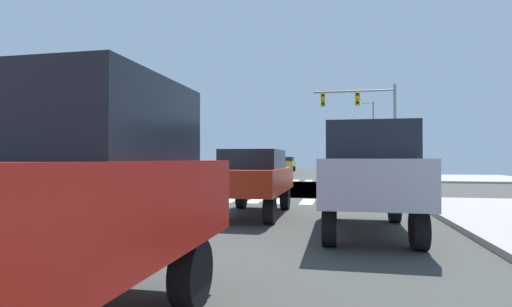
% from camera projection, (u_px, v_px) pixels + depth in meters
% --- Properties ---
extents(ground, '(90.00, 90.00, 0.05)m').
position_uv_depth(ground, '(260.00, 187.00, 22.76)').
color(ground, '#3D3F3B').
extents(sidewalk_corner_ne, '(12.00, 12.00, 0.14)m').
position_uv_depth(sidewalk_corner_ne, '(447.00, 178.00, 31.88)').
color(sidewalk_corner_ne, '#A09B91').
rests_on(sidewalk_corner_ne, ground).
extents(sidewalk_corner_nw, '(12.00, 12.00, 0.14)m').
position_uv_depth(sidewalk_corner_nw, '(149.00, 175.00, 37.15)').
color(sidewalk_corner_nw, '#9B9895').
rests_on(sidewalk_corner_nw, ground).
extents(crosswalk_near, '(13.50, 2.00, 0.01)m').
position_uv_depth(crosswalk_near, '(219.00, 200.00, 15.67)').
color(crosswalk_near, white).
rests_on(crosswalk_near, ground).
extents(crosswalk_far, '(13.50, 2.00, 0.01)m').
position_uv_depth(crosswalk_far, '(276.00, 180.00, 29.96)').
color(crosswalk_far, white).
rests_on(crosswalk_far, ground).
extents(traffic_signal_mast, '(5.79, 0.55, 6.90)m').
position_uv_depth(traffic_signal_mast, '(363.00, 111.00, 28.34)').
color(traffic_signal_mast, gray).
rests_on(traffic_signal_mast, ground).
extents(street_lamp, '(1.78, 0.32, 7.08)m').
position_uv_depth(street_lamp, '(370.00, 131.00, 37.69)').
color(street_lamp, gray).
rests_on(street_lamp, ground).
extents(bank_building, '(12.86, 10.54, 5.25)m').
position_uv_depth(bank_building, '(105.00, 149.00, 38.56)').
color(bank_building, gray).
rests_on(bank_building, ground).
extents(sidewalk_tree, '(3.01, 3.01, 5.78)m').
position_uv_depth(sidewalk_tree, '(16.00, 96.00, 16.47)').
color(sidewalk_tree, brown).
rests_on(sidewalk_tree, ground).
extents(pickup_nearside_1, '(2.00, 5.10, 2.35)m').
position_uv_depth(pickup_nearside_1, '(16.00, 202.00, 2.98)').
color(pickup_nearside_1, black).
rests_on(pickup_nearside_1, ground).
extents(suv_farside_1, '(1.96, 4.60, 2.34)m').
position_uv_depth(suv_farside_1, '(367.00, 169.00, 8.72)').
color(suv_farside_1, black).
rests_on(suv_farside_1, ground).
extents(sedan_crossing_1, '(1.80, 4.30, 1.88)m').
position_uv_depth(sedan_crossing_1, '(254.00, 176.00, 11.39)').
color(sedan_crossing_1, black).
rests_on(sedan_crossing_1, ground).
extents(sedan_leading_2, '(1.80, 4.30, 1.88)m').
position_uv_depth(sedan_leading_2, '(287.00, 163.00, 51.10)').
color(sedan_leading_2, black).
rests_on(sedan_leading_2, ground).
extents(sedan_trailing_3, '(1.80, 4.30, 1.88)m').
position_uv_depth(sedan_trailing_3, '(242.00, 164.00, 39.44)').
color(sedan_trailing_3, black).
rests_on(sedan_trailing_3, ground).
extents(sedan_middle_4, '(1.80, 4.30, 1.88)m').
position_uv_depth(sedan_middle_4, '(275.00, 164.00, 41.13)').
color(sedan_middle_4, black).
rests_on(sedan_middle_4, ground).
extents(box_truck_outer_1, '(7.20, 2.40, 4.85)m').
position_uv_depth(box_truck_outer_1, '(92.00, 141.00, 21.08)').
color(box_truck_outer_1, black).
rests_on(box_truck_outer_1, ground).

